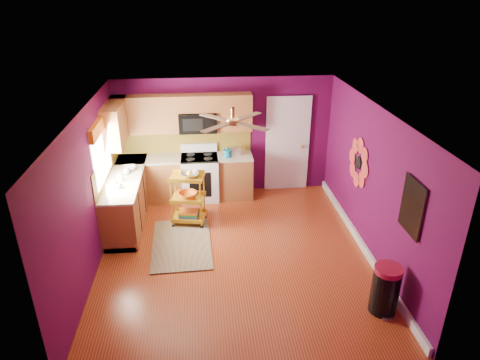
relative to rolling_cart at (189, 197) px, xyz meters
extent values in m
plane|color=maroon|center=(0.77, -1.11, -0.57)|extent=(5.00, 5.00, 0.00)
cube|color=#50093E|center=(0.77, 1.39, 0.68)|extent=(4.50, 0.04, 2.50)
cube|color=#50093E|center=(0.77, -3.61, 0.68)|extent=(4.50, 0.04, 2.50)
cube|color=#50093E|center=(-1.48, -1.11, 0.68)|extent=(0.04, 5.00, 2.50)
cube|color=#50093E|center=(3.02, -1.11, 0.68)|extent=(0.04, 5.00, 2.50)
cube|color=silver|center=(0.77, -1.11, 1.93)|extent=(4.50, 5.00, 0.04)
cube|color=white|center=(2.99, -1.11, -0.50)|extent=(0.05, 4.90, 0.14)
cube|color=brown|center=(-1.18, 0.24, -0.12)|extent=(0.60, 2.30, 0.90)
cube|color=brown|center=(-0.08, 1.09, -0.12)|extent=(2.80, 0.60, 0.90)
cube|color=beige|center=(-1.18, 0.24, 0.35)|extent=(0.63, 2.30, 0.04)
cube|color=beige|center=(-0.08, 1.09, 0.35)|extent=(2.80, 0.63, 0.04)
cube|color=black|center=(-1.18, 0.24, -0.52)|extent=(0.54, 2.30, 0.10)
cube|color=black|center=(-0.08, 1.09, -0.52)|extent=(2.80, 0.54, 0.10)
cube|color=white|center=(0.22, 1.06, -0.11)|extent=(0.76, 0.66, 0.92)
cube|color=black|center=(0.22, 1.06, 0.36)|extent=(0.76, 0.62, 0.03)
cube|color=white|center=(0.22, 1.34, 0.47)|extent=(0.76, 0.06, 0.18)
cube|color=black|center=(0.22, 0.74, -0.12)|extent=(0.45, 0.02, 0.55)
cube|color=brown|center=(-0.82, 1.23, 1.26)|extent=(1.32, 0.33, 0.75)
cube|color=brown|center=(0.96, 1.23, 1.26)|extent=(0.72, 0.33, 0.75)
cube|color=brown|center=(0.22, 1.23, 1.46)|extent=(0.76, 0.33, 0.34)
cube|color=brown|center=(-1.31, 0.74, 1.26)|extent=(0.33, 1.30, 0.75)
cube|color=black|center=(0.22, 1.19, 1.08)|extent=(0.76, 0.38, 0.40)
cube|color=brown|center=(-0.08, 1.38, 0.63)|extent=(2.80, 0.01, 0.51)
cube|color=brown|center=(-1.47, 0.24, 0.63)|extent=(0.01, 2.30, 0.51)
cube|color=white|center=(-1.46, -0.06, 0.98)|extent=(0.03, 1.20, 1.00)
cube|color=#D26512|center=(-1.43, -0.06, 1.45)|extent=(0.08, 1.35, 0.22)
cube|color=white|center=(2.12, 1.37, 0.46)|extent=(0.85, 0.04, 2.05)
cube|color=white|center=(2.12, 1.35, 0.46)|extent=(0.95, 0.02, 2.15)
sphere|color=#BF8C3F|center=(2.44, 1.31, 0.43)|extent=(0.07, 0.07, 0.07)
cylinder|color=black|center=(3.00, -0.51, 0.78)|extent=(0.01, 0.24, 0.24)
cube|color=#186EA0|center=(3.00, -2.51, 0.98)|extent=(0.03, 0.52, 0.72)
cube|color=black|center=(2.99, -2.51, 0.98)|extent=(0.01, 0.56, 0.76)
cylinder|color=#BF8C3F|center=(0.77, -0.91, 1.85)|extent=(0.06, 0.06, 0.16)
cylinder|color=#BF8C3F|center=(0.77, -0.91, 1.71)|extent=(0.20, 0.20, 0.08)
cube|color=#4C2D19|center=(1.04, -0.64, 1.71)|extent=(0.47, 0.47, 0.01)
cube|color=#4C2D19|center=(0.51, -0.64, 1.71)|extent=(0.47, 0.47, 0.01)
cube|color=#4C2D19|center=(0.51, -1.18, 1.71)|extent=(0.47, 0.47, 0.01)
cube|color=#4C2D19|center=(1.04, -1.18, 1.71)|extent=(0.47, 0.47, 0.01)
cube|color=black|center=(-0.14, -0.73, -0.55)|extent=(1.07, 1.69, 0.02)
cylinder|color=gold|center=(-0.31, -0.14, -0.05)|extent=(0.03, 0.03, 0.94)
cylinder|color=gold|center=(0.23, -0.23, -0.05)|extent=(0.03, 0.03, 0.94)
cylinder|color=gold|center=(-0.24, 0.24, -0.05)|extent=(0.03, 0.03, 0.94)
cylinder|color=gold|center=(0.29, 0.14, -0.05)|extent=(0.03, 0.03, 0.94)
sphere|color=black|center=(-0.31, -0.14, -0.53)|extent=(0.07, 0.07, 0.07)
sphere|color=black|center=(0.23, -0.23, -0.53)|extent=(0.07, 0.07, 0.07)
sphere|color=black|center=(-0.24, 0.24, -0.53)|extent=(0.07, 0.07, 0.07)
sphere|color=black|center=(0.29, 0.14, -0.53)|extent=(0.07, 0.07, 0.07)
cube|color=gold|center=(-0.01, 0.00, 0.40)|extent=(0.68, 0.55, 0.03)
cube|color=gold|center=(-0.01, 0.00, -0.03)|extent=(0.68, 0.55, 0.03)
cube|color=gold|center=(-0.01, 0.00, -0.43)|extent=(0.68, 0.55, 0.03)
imported|color=beige|center=(0.05, -0.01, 0.46)|extent=(0.39, 0.39, 0.08)
sphere|color=yellow|center=(0.05, -0.01, 0.48)|extent=(0.11, 0.11, 0.11)
imported|color=#D26512|center=(-0.01, 0.00, 0.04)|extent=(0.40, 0.40, 0.11)
cube|color=navy|center=(-0.01, 0.00, -0.40)|extent=(0.40, 0.33, 0.04)
cube|color=#267233|center=(-0.01, 0.00, -0.35)|extent=(0.40, 0.33, 0.04)
cube|color=#D26512|center=(-0.01, 0.00, -0.32)|extent=(0.40, 0.33, 0.03)
cylinder|color=black|center=(2.73, -2.69, -0.24)|extent=(0.42, 0.42, 0.66)
cylinder|color=#A41735|center=(2.73, -2.69, 0.13)|extent=(0.38, 0.38, 0.08)
cube|color=beige|center=(2.73, -2.88, -0.55)|extent=(0.14, 0.08, 0.03)
cylinder|color=#12708D|center=(0.80, 1.02, 0.45)|extent=(0.18, 0.18, 0.16)
sphere|color=#12708D|center=(0.80, 1.02, 0.55)|extent=(0.06, 0.06, 0.06)
cube|color=beige|center=(0.97, 1.09, 0.46)|extent=(0.22, 0.15, 0.18)
imported|color=#EA3F72|center=(-1.21, 0.00, 0.47)|extent=(0.09, 0.09, 0.19)
imported|color=white|center=(-1.14, 0.31, 0.45)|extent=(0.12, 0.12, 0.16)
imported|color=white|center=(-1.13, 0.52, 0.41)|extent=(0.26, 0.26, 0.06)
imported|color=white|center=(-1.19, -0.29, 0.43)|extent=(0.13, 0.13, 0.11)
camera|label=1|loc=(0.29, -7.19, 3.65)|focal=32.00mm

